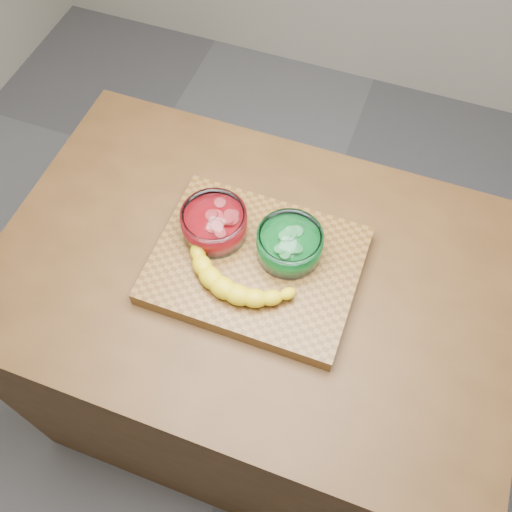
% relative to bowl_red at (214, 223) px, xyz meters
% --- Properties ---
extents(ground, '(3.50, 3.50, 0.00)m').
position_rel_bowl_red_xyz_m(ground, '(0.11, -0.04, -0.97)').
color(ground, '#5C5D61').
rests_on(ground, ground).
extents(counter, '(1.20, 0.80, 0.90)m').
position_rel_bowl_red_xyz_m(counter, '(0.11, -0.04, -0.52)').
color(counter, '#4B2F16').
rests_on(counter, ground).
extents(cutting_board, '(0.45, 0.35, 0.04)m').
position_rel_bowl_red_xyz_m(cutting_board, '(0.11, -0.04, -0.05)').
color(cutting_board, brown).
rests_on(cutting_board, counter).
extents(bowl_red, '(0.15, 0.15, 0.07)m').
position_rel_bowl_red_xyz_m(bowl_red, '(0.00, 0.00, 0.00)').
color(bowl_red, white).
rests_on(bowl_red, cutting_board).
extents(bowl_green, '(0.14, 0.14, 0.07)m').
position_rel_bowl_red_xyz_m(bowl_green, '(0.17, 0.01, -0.00)').
color(bowl_green, white).
rests_on(bowl_green, cutting_board).
extents(banana, '(0.30, 0.17, 0.04)m').
position_rel_bowl_red_xyz_m(banana, '(0.09, -0.09, -0.01)').
color(banana, gold).
rests_on(banana, cutting_board).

